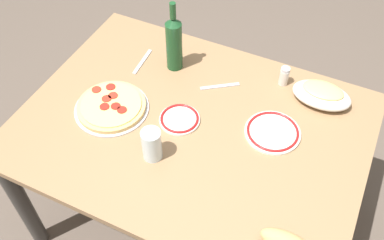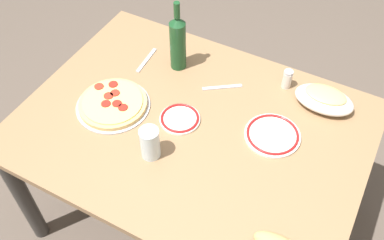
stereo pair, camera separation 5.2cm
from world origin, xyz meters
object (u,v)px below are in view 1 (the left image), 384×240
object	(u,v)px
pepperoni_pizza	(111,106)
baked_pasta_dish	(322,94)
water_glass	(152,145)
dining_table	(192,141)
side_plate_near	(179,120)
spice_shaker	(284,76)
wine_bottle	(174,42)
side_plate_far	(273,132)

from	to	relation	value
pepperoni_pizza	baked_pasta_dish	size ratio (longest dim) A/B	1.26
pepperoni_pizza	water_glass	size ratio (longest dim) A/B	2.27
dining_table	side_plate_near	size ratio (longest dim) A/B	8.29
side_plate_near	spice_shaker	distance (m)	0.49
wine_bottle	spice_shaker	size ratio (longest dim) A/B	3.77
baked_pasta_dish	pepperoni_pizza	bearing A→B (deg)	-151.70
side_plate_near	spice_shaker	xyz separation A→B (m)	(0.31, 0.38, 0.03)
baked_pasta_dish	side_plate_far	distance (m)	0.28
baked_pasta_dish	water_glass	world-z (taller)	water_glass
baked_pasta_dish	side_plate_near	world-z (taller)	baked_pasta_dish
pepperoni_pizza	wine_bottle	bearing A→B (deg)	71.26
water_glass	wine_bottle	bearing A→B (deg)	107.43
dining_table	side_plate_near	world-z (taller)	side_plate_near
spice_shaker	side_plate_far	bearing A→B (deg)	-80.18
pepperoni_pizza	baked_pasta_dish	bearing A→B (deg)	28.30
pepperoni_pizza	side_plate_near	distance (m)	0.28
water_glass	spice_shaker	distance (m)	0.66
baked_pasta_dish	side_plate_far	bearing A→B (deg)	-116.22
side_plate_near	side_plate_far	world-z (taller)	same
water_glass	baked_pasta_dish	bearing A→B (deg)	47.84
water_glass	pepperoni_pizza	bearing A→B (deg)	153.03
side_plate_near	side_plate_far	bearing A→B (deg)	15.69
wine_bottle	spice_shaker	bearing A→B (deg)	12.18
pepperoni_pizza	spice_shaker	xyz separation A→B (m)	(0.58, 0.44, 0.03)
wine_bottle	side_plate_far	size ratio (longest dim) A/B	1.51
side_plate_far	spice_shaker	xyz separation A→B (m)	(-0.05, 0.28, 0.03)
baked_pasta_dish	spice_shaker	xyz separation A→B (m)	(-0.17, 0.04, 0.00)
pepperoni_pizza	side_plate_far	bearing A→B (deg)	14.05
side_plate_near	spice_shaker	size ratio (longest dim) A/B	1.87
side_plate_near	water_glass	bearing A→B (deg)	-93.75
dining_table	water_glass	bearing A→B (deg)	-108.87
water_glass	side_plate_far	bearing A→B (deg)	38.55
side_plate_far	wine_bottle	bearing A→B (deg)	160.57
dining_table	side_plate_far	distance (m)	0.33
side_plate_near	wine_bottle	bearing A→B (deg)	119.85
dining_table	pepperoni_pizza	world-z (taller)	pepperoni_pizza
wine_bottle	side_plate_near	size ratio (longest dim) A/B	2.02
dining_table	baked_pasta_dish	size ratio (longest dim) A/B	5.61
wine_bottle	side_plate_near	distance (m)	0.35
dining_table	side_plate_far	xyz separation A→B (m)	(0.30, 0.10, 0.11)
pepperoni_pizza	spice_shaker	distance (m)	0.73
side_plate_near	pepperoni_pizza	bearing A→B (deg)	-168.07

